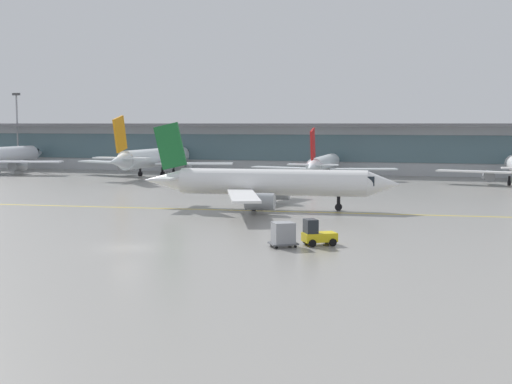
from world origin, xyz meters
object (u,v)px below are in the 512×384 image
(cargo_dolly_lead, at_px, (283,234))
(apron_light_mast_0, at_px, (17,128))
(gate_airplane_2, at_px, (323,164))
(baggage_tug, at_px, (317,234))
(taxiing_regional_jet, at_px, (269,183))
(gate_airplane_1, at_px, (155,158))

(cargo_dolly_lead, xyz_separation_m, apron_light_mast_0, (-76.47, 76.59, 7.64))
(gate_airplane_2, xyz_separation_m, apron_light_mast_0, (-67.66, 11.21, 6.01))
(gate_airplane_2, xyz_separation_m, baggage_tug, (11.19, -63.94, -1.79))
(gate_airplane_2, xyz_separation_m, taxiing_regional_jet, (1.54, -42.08, 0.24))
(gate_airplane_1, bearing_deg, cargo_dolly_lead, -147.06)
(baggage_tug, distance_m, cargo_dolly_lead, 2.78)
(gate_airplane_2, bearing_deg, baggage_tug, -171.23)
(taxiing_regional_jet, relative_size, baggage_tug, 9.99)
(cargo_dolly_lead, height_order, apron_light_mast_0, apron_light_mast_0)
(gate_airplane_2, bearing_deg, apron_light_mast_0, 79.43)
(baggage_tug, distance_m, apron_light_mast_0, 109.20)
(gate_airplane_1, distance_m, gate_airplane_2, 31.35)
(cargo_dolly_lead, bearing_deg, baggage_tug, 0.00)
(gate_airplane_1, xyz_separation_m, cargo_dolly_lead, (40.16, -65.69, -2.23))
(gate_airplane_1, height_order, gate_airplane_2, gate_airplane_1)
(taxiing_regional_jet, height_order, apron_light_mast_0, apron_light_mast_0)
(gate_airplane_1, height_order, baggage_tug, gate_airplane_1)
(taxiing_regional_jet, bearing_deg, baggage_tug, -70.54)
(baggage_tug, bearing_deg, taxiing_regional_jet, 82.66)
(apron_light_mast_0, bearing_deg, taxiing_regional_jet, -37.60)
(taxiing_regional_jet, bearing_deg, gate_airplane_1, 123.44)
(taxiing_regional_jet, relative_size, apron_light_mast_0, 1.84)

